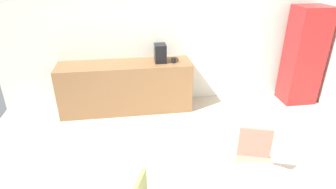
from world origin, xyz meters
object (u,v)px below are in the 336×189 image
object	(u,v)px
locker_cabinet	(304,56)
coffee_maker	(160,53)
mug_white	(174,60)
chair_coral	(254,155)

from	to	relation	value
locker_cabinet	coffee_maker	bearing A→B (deg)	177.86
locker_cabinet	mug_white	size ratio (longest dim) A/B	14.11
chair_coral	mug_white	distance (m)	2.32
locker_cabinet	chair_coral	size ratio (longest dim) A/B	2.19
mug_white	chair_coral	bearing A→B (deg)	-75.24
locker_cabinet	mug_white	distance (m)	2.45
chair_coral	coffee_maker	world-z (taller)	coffee_maker
mug_white	locker_cabinet	bearing A→B (deg)	-0.52
chair_coral	locker_cabinet	bearing A→B (deg)	49.45
mug_white	coffee_maker	xyz separation A→B (m)	(-0.23, 0.08, 0.11)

